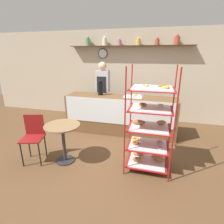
{
  "coord_description": "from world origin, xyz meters",
  "views": [
    {
      "loc": [
        0.89,
        -2.94,
        1.99
      ],
      "look_at": [
        0.0,
        0.45,
        0.83
      ],
      "focal_mm": 28.0,
      "sensor_mm": 36.0,
      "label": 1
    }
  ],
  "objects_px": {
    "cafe_chair": "(34,133)",
    "coffee_carafe": "(100,88)",
    "cafe_table": "(63,134)",
    "donut_tray_counter": "(134,96)",
    "pastry_rack": "(149,129)",
    "person_worker": "(103,90)"
  },
  "relations": [
    {
      "from": "person_worker",
      "to": "donut_tray_counter",
      "type": "distance_m",
      "value": 1.05
    },
    {
      "from": "cafe_chair",
      "to": "coffee_carafe",
      "type": "relative_size",
      "value": 2.37
    },
    {
      "from": "cafe_chair",
      "to": "donut_tray_counter",
      "type": "bearing_deg",
      "value": 30.23
    },
    {
      "from": "pastry_rack",
      "to": "cafe_chair",
      "type": "distance_m",
      "value": 2.16
    },
    {
      "from": "cafe_chair",
      "to": "coffee_carafe",
      "type": "bearing_deg",
      "value": 49.01
    },
    {
      "from": "cafe_table",
      "to": "cafe_chair",
      "type": "height_order",
      "value": "cafe_chair"
    },
    {
      "from": "person_worker",
      "to": "coffee_carafe",
      "type": "xyz_separation_m",
      "value": [
        0.09,
        -0.47,
        0.16
      ]
    },
    {
      "from": "pastry_rack",
      "to": "person_worker",
      "type": "height_order",
      "value": "pastry_rack"
    },
    {
      "from": "donut_tray_counter",
      "to": "cafe_table",
      "type": "bearing_deg",
      "value": -122.93
    },
    {
      "from": "cafe_table",
      "to": "cafe_chair",
      "type": "relative_size",
      "value": 0.84
    },
    {
      "from": "pastry_rack",
      "to": "coffee_carafe",
      "type": "relative_size",
      "value": 4.79
    },
    {
      "from": "coffee_carafe",
      "to": "donut_tray_counter",
      "type": "relative_size",
      "value": 0.84
    },
    {
      "from": "person_worker",
      "to": "donut_tray_counter",
      "type": "height_order",
      "value": "person_worker"
    },
    {
      "from": "coffee_carafe",
      "to": "cafe_table",
      "type": "bearing_deg",
      "value": -97.25
    },
    {
      "from": "cafe_table",
      "to": "coffee_carafe",
      "type": "relative_size",
      "value": 1.99
    },
    {
      "from": "donut_tray_counter",
      "to": "pastry_rack",
      "type": "bearing_deg",
      "value": -72.01
    },
    {
      "from": "pastry_rack",
      "to": "cafe_table",
      "type": "distance_m",
      "value": 1.58
    },
    {
      "from": "person_worker",
      "to": "coffee_carafe",
      "type": "bearing_deg",
      "value": -79.56
    },
    {
      "from": "cafe_chair",
      "to": "donut_tray_counter",
      "type": "relative_size",
      "value": 1.98
    },
    {
      "from": "cafe_table",
      "to": "cafe_chair",
      "type": "xyz_separation_m",
      "value": [
        -0.58,
        -0.08,
        -0.0
      ]
    },
    {
      "from": "cafe_table",
      "to": "cafe_chair",
      "type": "bearing_deg",
      "value": -171.95
    },
    {
      "from": "pastry_rack",
      "to": "donut_tray_counter",
      "type": "bearing_deg",
      "value": 107.99
    }
  ]
}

